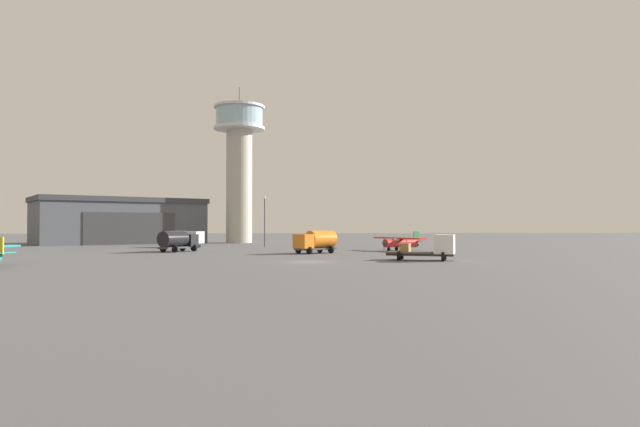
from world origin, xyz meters
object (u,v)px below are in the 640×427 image
object	(u,v)px
truck_fuel_tanker_orange	(316,241)
light_post_west	(265,217)
truck_flatbed_white	(433,248)
truck_fuel_tanker_black	(177,240)
airplane_red	(401,242)
control_tower	(239,157)
car_blue	(411,243)
truck_box_silver	(187,238)

from	to	relation	value
truck_fuel_tanker_orange	light_post_west	bearing A→B (deg)	-110.27
truck_flatbed_white	truck_fuel_tanker_orange	distance (m)	19.51
truck_fuel_tanker_orange	truck_fuel_tanker_black	world-z (taller)	truck_fuel_tanker_orange
airplane_red	truck_flatbed_white	world-z (taller)	airplane_red
truck_flatbed_white	light_post_west	size ratio (longest dim) A/B	0.85
control_tower	truck_flatbed_white	bearing A→B (deg)	-68.94
car_blue	airplane_red	bearing A→B (deg)	1.52
airplane_red	car_blue	xyz separation A→B (m)	(5.40, 14.87, -0.60)
control_tower	truck_fuel_tanker_orange	bearing A→B (deg)	-74.49
truck_fuel_tanker_black	truck_flatbed_white	bearing A→B (deg)	-95.67
control_tower	truck_fuel_tanker_orange	xyz separation A→B (m)	(12.65, -45.59, -16.57)
light_post_west	car_blue	bearing A→B (deg)	-10.29
airplane_red	truck_flatbed_white	distance (m)	22.12
control_tower	airplane_red	size ratio (longest dim) A/B	3.67
airplane_red	truck_flatbed_white	xyz separation A→B (m)	(-1.89, -22.04, -0.00)
control_tower	truck_box_silver	bearing A→B (deg)	-107.45
truck_box_silver	car_blue	xyz separation A→B (m)	(38.52, -0.90, -0.85)
truck_flatbed_white	truck_fuel_tanker_black	world-z (taller)	truck_fuel_tanker_black
truck_flatbed_white	control_tower	bearing A→B (deg)	134.41
truck_fuel_tanker_orange	car_blue	bearing A→B (deg)	-167.13
control_tower	car_blue	bearing A→B (deg)	-38.56
light_post_west	truck_fuel_tanker_orange	bearing A→B (deg)	-74.52
truck_flatbed_white	truck_fuel_tanker_black	distance (m)	37.49
control_tower	truck_box_silver	xyz separation A→B (m)	(-7.49, -23.84, -16.66)
control_tower	airplane_red	bearing A→B (deg)	-57.10
airplane_red	truck_fuel_tanker_orange	world-z (taller)	truck_fuel_tanker_orange
car_blue	truck_fuel_tanker_orange	bearing A→B (deg)	-19.90
truck_fuel_tanker_black	car_blue	world-z (taller)	truck_fuel_tanker_black
truck_fuel_tanker_orange	airplane_red	bearing A→B (deg)	169.01
truck_box_silver	car_blue	world-z (taller)	truck_box_silver
control_tower	truck_flatbed_white	distance (m)	68.19
truck_fuel_tanker_orange	light_post_west	distance (m)	26.67
control_tower	light_post_west	xyz separation A→B (m)	(5.60, -20.12, -12.98)
truck_box_silver	light_post_west	world-z (taller)	light_post_west
control_tower	truck_fuel_tanker_black	distance (m)	43.34
truck_fuel_tanker_black	airplane_red	bearing A→B (deg)	-59.65
truck_flatbed_white	truck_fuel_tanker_orange	world-z (taller)	truck_fuel_tanker_orange
control_tower	car_blue	size ratio (longest dim) A/B	7.45
car_blue	truck_fuel_tanker_black	bearing A→B (deg)	-47.05
control_tower	light_post_west	world-z (taller)	control_tower
airplane_red	truck_fuel_tanker_black	xyz separation A→B (m)	(-32.13, 0.12, 0.29)
truck_box_silver	light_post_west	bearing A→B (deg)	-133.73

